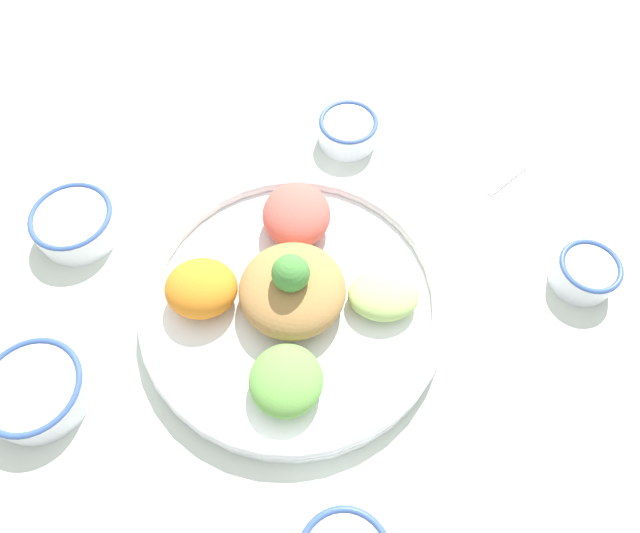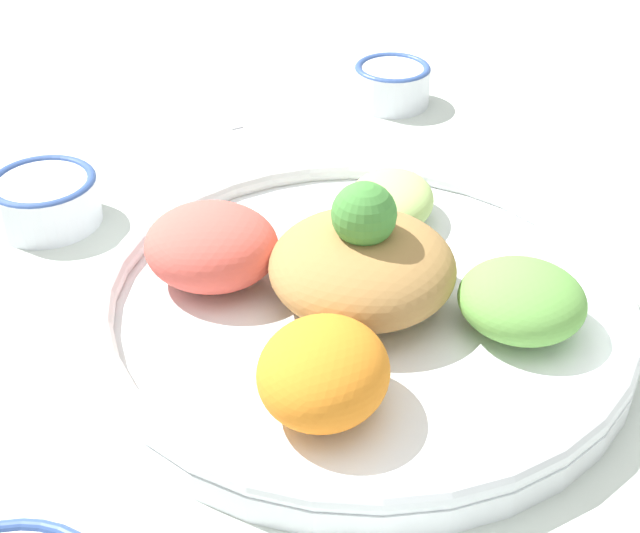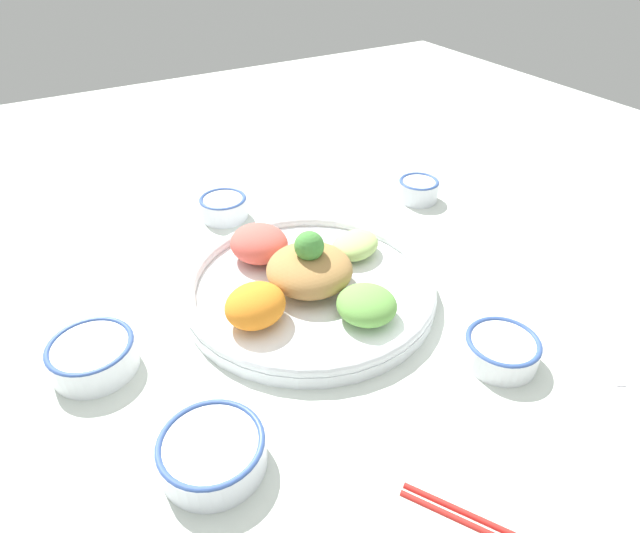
{
  "view_description": "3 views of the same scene",
  "coord_description": "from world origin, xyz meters",
  "px_view_note": "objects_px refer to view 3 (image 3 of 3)",
  "views": [
    {
      "loc": [
        -0.3,
        -0.1,
        0.63
      ],
      "look_at": [
        -0.02,
        0.0,
        0.1
      ],
      "focal_mm": 30.0,
      "sensor_mm": 36.0,
      "label": 1
    },
    {
      "loc": [
        -0.28,
        0.48,
        0.41
      ],
      "look_at": [
        -0.01,
        0.05,
        0.05
      ],
      "focal_mm": 50.0,
      "sensor_mm": 36.0,
      "label": 2
    },
    {
      "loc": [
        -0.61,
        0.35,
        0.53
      ],
      "look_at": [
        -0.04,
        0.02,
        0.05
      ],
      "focal_mm": 30.0,
      "sensor_mm": 36.0,
      "label": 3
    }
  ],
  "objects_px": {
    "salad_platter": "(308,281)",
    "rice_bowl_plain": "(93,355)",
    "serving_spoon_extra": "(622,386)",
    "sauce_bowl_far": "(224,206)",
    "sauce_bowl_dark": "(418,189)",
    "sauce_bowl_red": "(501,349)",
    "serving_spoon_main": "(333,195)",
    "rice_bowl_blue": "(212,451)"
  },
  "relations": [
    {
      "from": "sauce_bowl_dark",
      "to": "sauce_bowl_far",
      "type": "xyz_separation_m",
      "value": [
        0.13,
        0.37,
        -0.0
      ]
    },
    {
      "from": "sauce_bowl_dark",
      "to": "serving_spoon_extra",
      "type": "height_order",
      "value": "sauce_bowl_dark"
    },
    {
      "from": "sauce_bowl_red",
      "to": "sauce_bowl_far",
      "type": "height_order",
      "value": "sauce_bowl_far"
    },
    {
      "from": "rice_bowl_blue",
      "to": "serving_spoon_extra",
      "type": "bearing_deg",
      "value": -107.9
    },
    {
      "from": "sauce_bowl_far",
      "to": "serving_spoon_main",
      "type": "bearing_deg",
      "value": -98.08
    },
    {
      "from": "serving_spoon_main",
      "to": "serving_spoon_extra",
      "type": "distance_m",
      "value": 0.63
    },
    {
      "from": "sauce_bowl_red",
      "to": "serving_spoon_extra",
      "type": "relative_size",
      "value": 0.87
    },
    {
      "from": "rice_bowl_blue",
      "to": "rice_bowl_plain",
      "type": "relative_size",
      "value": 1.06
    },
    {
      "from": "serving_spoon_extra",
      "to": "salad_platter",
      "type": "bearing_deg",
      "value": 69.55
    },
    {
      "from": "salad_platter",
      "to": "sauce_bowl_dark",
      "type": "height_order",
      "value": "salad_platter"
    },
    {
      "from": "salad_platter",
      "to": "serving_spoon_extra",
      "type": "relative_size",
      "value": 3.43
    },
    {
      "from": "sauce_bowl_dark",
      "to": "serving_spoon_main",
      "type": "distance_m",
      "value": 0.17
    },
    {
      "from": "sauce_bowl_red",
      "to": "rice_bowl_blue",
      "type": "relative_size",
      "value": 0.84
    },
    {
      "from": "serving_spoon_extra",
      "to": "sauce_bowl_dark",
      "type": "bearing_deg",
      "value": 25.09
    },
    {
      "from": "sauce_bowl_dark",
      "to": "serving_spoon_extra",
      "type": "distance_m",
      "value": 0.54
    },
    {
      "from": "salad_platter",
      "to": "rice_bowl_plain",
      "type": "distance_m",
      "value": 0.32
    },
    {
      "from": "sauce_bowl_far",
      "to": "serving_spoon_main",
      "type": "height_order",
      "value": "sauce_bowl_far"
    },
    {
      "from": "rice_bowl_blue",
      "to": "serving_spoon_extra",
      "type": "xyz_separation_m",
      "value": [
        -0.16,
        -0.49,
        -0.02
      ]
    },
    {
      "from": "sauce_bowl_dark",
      "to": "serving_spoon_main",
      "type": "bearing_deg",
      "value": 54.88
    },
    {
      "from": "sauce_bowl_dark",
      "to": "serving_spoon_main",
      "type": "height_order",
      "value": "sauce_bowl_dark"
    },
    {
      "from": "rice_bowl_plain",
      "to": "serving_spoon_extra",
      "type": "bearing_deg",
      "value": -123.14
    },
    {
      "from": "rice_bowl_blue",
      "to": "sauce_bowl_red",
      "type": "bearing_deg",
      "value": -96.39
    },
    {
      "from": "sauce_bowl_red",
      "to": "serving_spoon_main",
      "type": "relative_size",
      "value": 0.82
    },
    {
      "from": "sauce_bowl_dark",
      "to": "serving_spoon_extra",
      "type": "relative_size",
      "value": 0.71
    },
    {
      "from": "salad_platter",
      "to": "sauce_bowl_dark",
      "type": "distance_m",
      "value": 0.38
    },
    {
      "from": "salad_platter",
      "to": "serving_spoon_main",
      "type": "relative_size",
      "value": 3.2
    },
    {
      "from": "rice_bowl_blue",
      "to": "rice_bowl_plain",
      "type": "height_order",
      "value": "rice_bowl_plain"
    },
    {
      "from": "salad_platter",
      "to": "rice_bowl_plain",
      "type": "bearing_deg",
      "value": 88.95
    },
    {
      "from": "sauce_bowl_red",
      "to": "sauce_bowl_dark",
      "type": "bearing_deg",
      "value": -24.83
    },
    {
      "from": "rice_bowl_plain",
      "to": "rice_bowl_blue",
      "type": "bearing_deg",
      "value": -159.05
    },
    {
      "from": "salad_platter",
      "to": "serving_spoon_extra",
      "type": "xyz_separation_m",
      "value": [
        -0.37,
        -0.26,
        -0.02
      ]
    },
    {
      "from": "rice_bowl_plain",
      "to": "serving_spoon_extra",
      "type": "height_order",
      "value": "rice_bowl_plain"
    },
    {
      "from": "salad_platter",
      "to": "sauce_bowl_far",
      "type": "distance_m",
      "value": 0.29
    },
    {
      "from": "salad_platter",
      "to": "serving_spoon_main",
      "type": "height_order",
      "value": "salad_platter"
    },
    {
      "from": "sauce_bowl_far",
      "to": "serving_spoon_extra",
      "type": "xyz_separation_m",
      "value": [
        -0.66,
        -0.28,
        -0.02
      ]
    },
    {
      "from": "serving_spoon_extra",
      "to": "sauce_bowl_far",
      "type": "bearing_deg",
      "value": 57.52
    },
    {
      "from": "salad_platter",
      "to": "sauce_bowl_far",
      "type": "height_order",
      "value": "salad_platter"
    },
    {
      "from": "serving_spoon_main",
      "to": "salad_platter",
      "type": "bearing_deg",
      "value": 171.48
    },
    {
      "from": "sauce_bowl_red",
      "to": "rice_bowl_plain",
      "type": "xyz_separation_m",
      "value": [
        0.26,
        0.47,
        0.0
      ]
    },
    {
      "from": "sauce_bowl_dark",
      "to": "sauce_bowl_far",
      "type": "relative_size",
      "value": 0.9
    },
    {
      "from": "rice_bowl_plain",
      "to": "serving_spoon_main",
      "type": "bearing_deg",
      "value": -64.02
    },
    {
      "from": "salad_platter",
      "to": "serving_spoon_main",
      "type": "distance_m",
      "value": 0.33
    }
  ]
}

